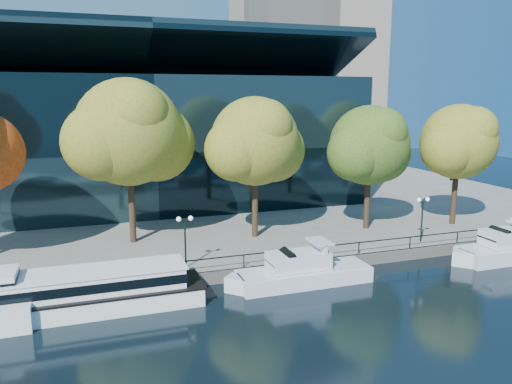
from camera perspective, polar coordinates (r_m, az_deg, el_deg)
name	(u,v)px	position (r m, az deg, el deg)	size (l,w,h in m)	color
ground	(258,295)	(36.09, 0.20, -11.68)	(160.00, 160.00, 0.00)	black
promenade	(172,194)	(70.00, -9.61, -0.19)	(90.00, 67.08, 1.00)	slate
railing	(244,255)	(38.31, -1.41, -7.22)	(88.20, 0.08, 0.99)	black
convention_building	(144,139)	(63.85, -12.72, 5.88)	(50.00, 24.57, 21.43)	black
tour_boat	(75,292)	(34.99, -20.00, -10.66)	(17.31, 3.86, 3.28)	white
cruiser_near	(299,271)	(37.74, 4.92, -9.03)	(11.24, 2.89, 3.26)	silver
cruiser_far	(506,248)	(47.89, 26.65, -5.72)	(10.57, 2.93, 3.45)	silver
tree_2	(131,135)	(44.50, -14.13, 6.39)	(11.58, 9.49, 14.42)	black
tree_3	(257,143)	(45.03, 0.10, 5.59)	(10.00, 8.20, 12.85)	black
tree_4	(371,147)	(49.27, 13.01, 5.02)	(9.59, 7.87, 12.02)	black
tree_5	(460,143)	(53.63, 22.28, 5.17)	(9.29, 7.62, 12.10)	black
lamp_1	(185,230)	(37.90, -8.13, -4.31)	(1.26, 0.36, 4.03)	black
lamp_2	(423,209)	(46.63, 18.51, -1.87)	(1.26, 0.36, 4.03)	black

